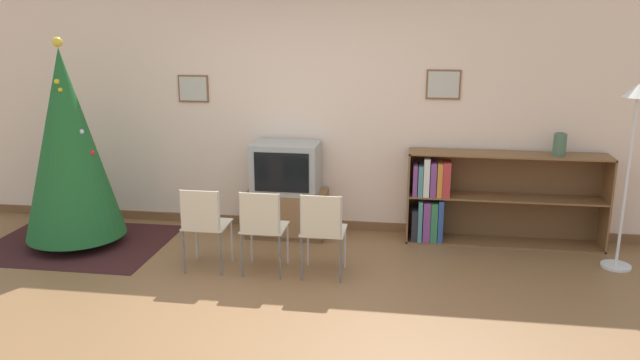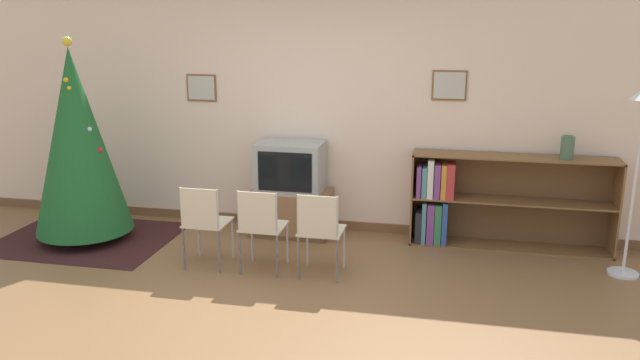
% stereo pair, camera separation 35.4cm
% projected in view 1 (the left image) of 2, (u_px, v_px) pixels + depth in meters
% --- Properties ---
extents(ground_plane, '(24.00, 24.00, 0.00)m').
position_uv_depth(ground_plane, '(268.00, 315.00, 5.07)').
color(ground_plane, brown).
extents(wall_back, '(9.03, 0.11, 2.70)m').
position_uv_depth(wall_back, '(312.00, 110.00, 6.86)').
color(wall_back, beige).
rests_on(wall_back, ground_plane).
extents(area_rug, '(1.85, 1.44, 0.01)m').
position_uv_depth(area_rug, '(79.00, 243.00, 6.65)').
color(area_rug, '#381919').
rests_on(area_rug, ground_plane).
extents(christmas_tree, '(1.01, 1.01, 2.15)m').
position_uv_depth(christmas_tree, '(68.00, 145.00, 6.38)').
color(christmas_tree, maroon).
rests_on(christmas_tree, area_rug).
extents(tv_console, '(0.87, 0.50, 0.50)m').
position_uv_depth(tv_console, '(287.00, 213.00, 6.88)').
color(tv_console, brown).
rests_on(tv_console, ground_plane).
extents(television, '(0.71, 0.49, 0.54)m').
position_uv_depth(television, '(286.00, 167.00, 6.74)').
color(television, '#9E9E99').
rests_on(television, tv_console).
extents(folding_chair_left, '(0.40, 0.40, 0.82)m').
position_uv_depth(folding_chair_left, '(204.00, 223.00, 5.84)').
color(folding_chair_left, beige).
rests_on(folding_chair_left, ground_plane).
extents(folding_chair_center, '(0.40, 0.40, 0.82)m').
position_uv_depth(folding_chair_center, '(262.00, 226.00, 5.76)').
color(folding_chair_center, beige).
rests_on(folding_chair_center, ground_plane).
extents(folding_chair_right, '(0.40, 0.40, 0.82)m').
position_uv_depth(folding_chair_right, '(322.00, 229.00, 5.68)').
color(folding_chair_right, beige).
rests_on(folding_chair_right, ground_plane).
extents(bookshelf, '(2.04, 0.36, 0.98)m').
position_uv_depth(bookshelf, '(470.00, 199.00, 6.62)').
color(bookshelf, brown).
rests_on(bookshelf, ground_plane).
extents(vase, '(0.13, 0.13, 0.24)m').
position_uv_depth(vase, '(560.00, 144.00, 6.31)').
color(vase, '#47664C').
rests_on(vase, bookshelf).
extents(standing_lamp, '(0.28, 0.28, 1.77)m').
position_uv_depth(standing_lamp, '(634.00, 129.00, 5.69)').
color(standing_lamp, silver).
rests_on(standing_lamp, ground_plane).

